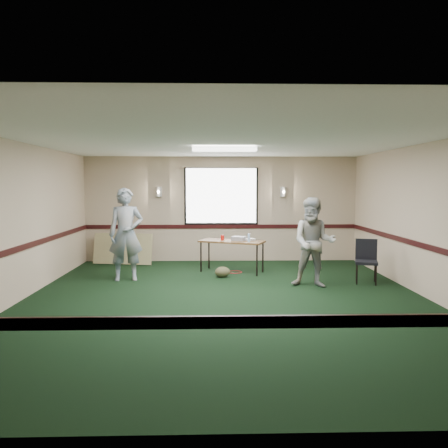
{
  "coord_description": "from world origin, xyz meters",
  "views": [
    {
      "loc": [
        -0.23,
        -7.28,
        1.95
      ],
      "look_at": [
        0.0,
        1.3,
        1.2
      ],
      "focal_mm": 35.0,
      "sensor_mm": 36.0,
      "label": 1
    }
  ],
  "objects_px": {
    "folding_table": "(232,243)",
    "person_left": "(126,234)",
    "projector": "(239,239)",
    "person_right": "(314,242)",
    "conference_chair": "(366,257)"
  },
  "relations": [
    {
      "from": "folding_table",
      "to": "person_left",
      "type": "bearing_deg",
      "value": -138.19
    },
    {
      "from": "projector",
      "to": "person_right",
      "type": "xyz_separation_m",
      "value": [
        1.36,
        -1.48,
        0.1
      ]
    },
    {
      "from": "folding_table",
      "to": "projector",
      "type": "distance_m",
      "value": 0.18
    },
    {
      "from": "projector",
      "to": "conference_chair",
      "type": "relative_size",
      "value": 0.32
    },
    {
      "from": "folding_table",
      "to": "person_right",
      "type": "xyz_separation_m",
      "value": [
        1.51,
        -1.49,
        0.2
      ]
    },
    {
      "from": "projector",
      "to": "person_left",
      "type": "bearing_deg",
      "value": -137.37
    },
    {
      "from": "projector",
      "to": "conference_chair",
      "type": "xyz_separation_m",
      "value": [
        2.52,
        -1.11,
        -0.26
      ]
    },
    {
      "from": "folding_table",
      "to": "person_left",
      "type": "xyz_separation_m",
      "value": [
        -2.22,
        -0.77,
        0.29
      ]
    },
    {
      "from": "projector",
      "to": "person_right",
      "type": "distance_m",
      "value": 2.01
    },
    {
      "from": "folding_table",
      "to": "projector",
      "type": "relative_size",
      "value": 5.47
    },
    {
      "from": "conference_chair",
      "to": "person_right",
      "type": "distance_m",
      "value": 1.27
    },
    {
      "from": "folding_table",
      "to": "projector",
      "type": "height_order",
      "value": "projector"
    },
    {
      "from": "person_left",
      "to": "person_right",
      "type": "xyz_separation_m",
      "value": [
        3.73,
        -0.72,
        -0.09
      ]
    },
    {
      "from": "projector",
      "to": "person_right",
      "type": "height_order",
      "value": "person_right"
    },
    {
      "from": "conference_chair",
      "to": "projector",
      "type": "bearing_deg",
      "value": 173.43
    }
  ]
}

